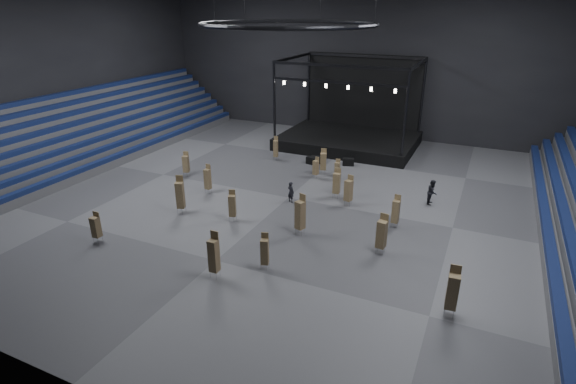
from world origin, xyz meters
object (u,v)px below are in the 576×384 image
at_px(chair_stack_9, 186,163).
at_px(chair_stack_14, 265,251).
at_px(stage, 351,132).
at_px(chair_stack_11, 96,226).
at_px(chair_stack_15, 300,214).
at_px(crew_member, 432,192).
at_px(chair_stack_10, 453,291).
at_px(chair_stack_1, 214,255).
at_px(man_center, 291,192).
at_px(chair_stack_4, 337,169).
at_px(chair_stack_12, 180,194).
at_px(flight_case_left, 312,161).
at_px(chair_stack_0, 316,167).
at_px(chair_stack_16, 323,161).
at_px(chair_stack_5, 276,148).
at_px(chair_stack_7, 337,183).
at_px(chair_stack_8, 232,205).
at_px(chair_stack_6, 349,190).
at_px(flight_case_mid, 316,160).
at_px(chair_stack_2, 208,179).
at_px(chair_stack_3, 382,233).
at_px(chair_stack_13, 396,211).
at_px(flight_case_right, 348,162).

bearing_deg(chair_stack_9, chair_stack_14, -55.80).
xyz_separation_m(stage, chair_stack_11, (-8.22, -27.97, -0.33)).
xyz_separation_m(chair_stack_15, crew_member, (7.23, 8.84, -0.51)).
relative_size(stage, chair_stack_10, 5.06).
xyz_separation_m(stage, chair_stack_14, (3.10, -26.29, -0.26)).
relative_size(chair_stack_1, man_center, 1.71).
bearing_deg(chair_stack_9, chair_stack_4, 3.06).
xyz_separation_m(chair_stack_11, chair_stack_12, (2.23, 5.85, 0.37)).
xyz_separation_m(man_center, crew_member, (10.00, 4.23, 0.14)).
relative_size(stage, flight_case_left, 13.35).
distance_m(chair_stack_0, chair_stack_4, 1.90).
height_order(chair_stack_1, chair_stack_14, chair_stack_1).
distance_m(chair_stack_14, chair_stack_16, 16.48).
xyz_separation_m(chair_stack_0, chair_stack_5, (-5.42, 3.02, 0.20)).
xyz_separation_m(chair_stack_1, chair_stack_7, (2.51, 13.55, -0.14)).
bearing_deg(chair_stack_8, chair_stack_16, 54.81).
bearing_deg(stage, chair_stack_7, -76.78).
relative_size(flight_case_left, chair_stack_5, 0.44).
bearing_deg(chair_stack_16, man_center, -106.75).
xyz_separation_m(chair_stack_11, chair_stack_14, (11.33, 1.68, 0.07)).
height_order(chair_stack_4, man_center, chair_stack_4).
bearing_deg(chair_stack_4, chair_stack_6, -67.20).
distance_m(chair_stack_0, crew_member, 10.25).
bearing_deg(chair_stack_16, chair_stack_6, -69.89).
relative_size(flight_case_left, chair_stack_14, 0.46).
xyz_separation_m(chair_stack_7, chair_stack_15, (-0.18, -6.84, 0.18)).
bearing_deg(flight_case_mid, crew_member, -24.48).
bearing_deg(chair_stack_5, chair_stack_6, -52.40).
distance_m(flight_case_left, chair_stack_2, 11.39).
relative_size(flight_case_mid, chair_stack_11, 0.49).
height_order(chair_stack_0, man_center, chair_stack_0).
height_order(chair_stack_4, chair_stack_6, chair_stack_6).
height_order(chair_stack_0, chair_stack_5, chair_stack_5).
bearing_deg(chair_stack_3, chair_stack_0, 136.61).
bearing_deg(chair_stack_14, crew_member, 43.65).
height_order(chair_stack_16, crew_member, chair_stack_16).
height_order(chair_stack_13, crew_member, chair_stack_13).
xyz_separation_m(chair_stack_3, chair_stack_16, (-8.20, 11.74, -0.13)).
xyz_separation_m(chair_stack_1, crew_member, (9.56, 15.54, -0.47)).
height_order(chair_stack_12, chair_stack_16, chair_stack_12).
distance_m(flight_case_right, crew_member, 10.39).
relative_size(chair_stack_4, man_center, 1.16).
height_order(chair_stack_6, man_center, chair_stack_6).
xyz_separation_m(chair_stack_5, crew_member, (15.56, -4.45, -0.25)).
xyz_separation_m(chair_stack_8, chair_stack_13, (10.67, 3.83, 0.01)).
bearing_deg(crew_member, chair_stack_12, 122.16).
height_order(chair_stack_11, chair_stack_13, chair_stack_13).
relative_size(chair_stack_3, chair_stack_9, 1.17).
xyz_separation_m(chair_stack_3, chair_stack_7, (-5.33, 7.06, -0.08)).
xyz_separation_m(chair_stack_8, man_center, (2.38, 4.74, -0.39)).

